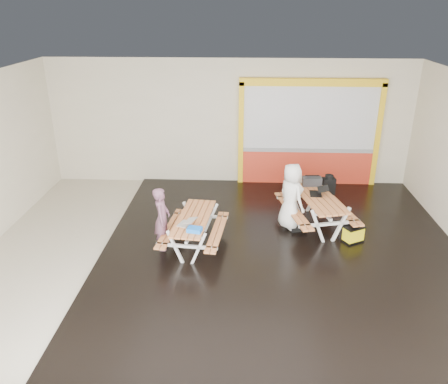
{
  "coord_description": "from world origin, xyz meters",
  "views": [
    {
      "loc": [
        0.42,
        -8.06,
        4.84
      ],
      "look_at": [
        0.0,
        0.9,
        1.0
      ],
      "focal_mm": 35.64,
      "sensor_mm": 36.0,
      "label": 1
    }
  ],
  "objects_px": {
    "person_left": "(162,219)",
    "blue_pouch": "(195,230)",
    "toolbox": "(312,181)",
    "backpack": "(328,185)",
    "person_right": "(291,196)",
    "fluke_bag": "(353,234)",
    "laptop_right": "(318,192)",
    "picnic_table_right": "(317,203)",
    "dark_case": "(297,227)",
    "laptop_left": "(187,223)",
    "picnic_table_left": "(194,225)"
  },
  "relations": [
    {
      "from": "person_left",
      "to": "blue_pouch",
      "type": "bearing_deg",
      "value": -123.1
    },
    {
      "from": "toolbox",
      "to": "backpack",
      "type": "bearing_deg",
      "value": 25.0
    },
    {
      "from": "person_right",
      "to": "fluke_bag",
      "type": "xyz_separation_m",
      "value": [
        1.32,
        -0.57,
        -0.62
      ]
    },
    {
      "from": "laptop_right",
      "to": "backpack",
      "type": "bearing_deg",
      "value": 63.88
    },
    {
      "from": "person_right",
      "to": "toolbox",
      "type": "relative_size",
      "value": 3.3
    },
    {
      "from": "picnic_table_right",
      "to": "backpack",
      "type": "distance_m",
      "value": 0.91
    },
    {
      "from": "laptop_right",
      "to": "toolbox",
      "type": "xyz_separation_m",
      "value": [
        -0.08,
        0.54,
        0.05
      ]
    },
    {
      "from": "person_left",
      "to": "toolbox",
      "type": "bearing_deg",
      "value": -61.39
    },
    {
      "from": "blue_pouch",
      "to": "person_right",
      "type": "bearing_deg",
      "value": 37.27
    },
    {
      "from": "dark_case",
      "to": "fluke_bag",
      "type": "xyz_separation_m",
      "value": [
        1.14,
        -0.5,
        0.11
      ]
    },
    {
      "from": "person_right",
      "to": "laptop_left",
      "type": "height_order",
      "value": "person_right"
    },
    {
      "from": "backpack",
      "to": "dark_case",
      "type": "bearing_deg",
      "value": -128.39
    },
    {
      "from": "picnic_table_left",
      "to": "blue_pouch",
      "type": "xyz_separation_m",
      "value": [
        0.08,
        -0.61,
        0.21
      ]
    },
    {
      "from": "person_left",
      "to": "laptop_left",
      "type": "distance_m",
      "value": 0.56
    },
    {
      "from": "laptop_left",
      "to": "blue_pouch",
      "type": "distance_m",
      "value": 0.33
    },
    {
      "from": "picnic_table_left",
      "to": "person_right",
      "type": "relative_size",
      "value": 1.26
    },
    {
      "from": "laptop_right",
      "to": "blue_pouch",
      "type": "bearing_deg",
      "value": -146.42
    },
    {
      "from": "picnic_table_right",
      "to": "picnic_table_left",
      "type": "bearing_deg",
      "value": -158.25
    },
    {
      "from": "picnic_table_right",
      "to": "blue_pouch",
      "type": "relative_size",
      "value": 8.23
    },
    {
      "from": "person_right",
      "to": "blue_pouch",
      "type": "distance_m",
      "value": 2.53
    },
    {
      "from": "person_left",
      "to": "laptop_right",
      "type": "relative_size",
      "value": 3.1
    },
    {
      "from": "person_right",
      "to": "laptop_right",
      "type": "bearing_deg",
      "value": -100.85
    },
    {
      "from": "person_left",
      "to": "laptop_left",
      "type": "bearing_deg",
      "value": -109.73
    },
    {
      "from": "picnic_table_right",
      "to": "dark_case",
      "type": "bearing_deg",
      "value": -151.9
    },
    {
      "from": "laptop_right",
      "to": "fluke_bag",
      "type": "xyz_separation_m",
      "value": [
        0.69,
        -0.79,
        -0.64
      ]
    },
    {
      "from": "toolbox",
      "to": "backpack",
      "type": "relative_size",
      "value": 0.89
    },
    {
      "from": "laptop_left",
      "to": "toolbox",
      "type": "height_order",
      "value": "toolbox"
    },
    {
      "from": "picnic_table_left",
      "to": "laptop_right",
      "type": "xyz_separation_m",
      "value": [
        2.73,
        1.14,
        0.31
      ]
    },
    {
      "from": "picnic_table_left",
      "to": "person_right",
      "type": "distance_m",
      "value": 2.3
    },
    {
      "from": "laptop_right",
      "to": "fluke_bag",
      "type": "relative_size",
      "value": 0.87
    },
    {
      "from": "dark_case",
      "to": "picnic_table_right",
      "type": "bearing_deg",
      "value": 28.1
    },
    {
      "from": "person_right",
      "to": "laptop_left",
      "type": "relative_size",
      "value": 3.58
    },
    {
      "from": "fluke_bag",
      "to": "person_right",
      "type": "bearing_deg",
      "value": 156.74
    },
    {
      "from": "person_left",
      "to": "blue_pouch",
      "type": "relative_size",
      "value": 4.84
    },
    {
      "from": "laptop_left",
      "to": "dark_case",
      "type": "height_order",
      "value": "laptop_left"
    },
    {
      "from": "person_right",
      "to": "toolbox",
      "type": "height_order",
      "value": "person_right"
    },
    {
      "from": "person_right",
      "to": "fluke_bag",
      "type": "bearing_deg",
      "value": -143.69
    },
    {
      "from": "picnic_table_left",
      "to": "toolbox",
      "type": "relative_size",
      "value": 4.15
    },
    {
      "from": "fluke_bag",
      "to": "toolbox",
      "type": "bearing_deg",
      "value": 119.92
    },
    {
      "from": "toolbox",
      "to": "backpack",
      "type": "xyz_separation_m",
      "value": [
        0.44,
        0.21,
        -0.18
      ]
    },
    {
      "from": "picnic_table_right",
      "to": "laptop_right",
      "type": "relative_size",
      "value": 5.27
    },
    {
      "from": "toolbox",
      "to": "fluke_bag",
      "type": "height_order",
      "value": "toolbox"
    },
    {
      "from": "person_left",
      "to": "laptop_left",
      "type": "relative_size",
      "value": 3.16
    },
    {
      "from": "laptop_left",
      "to": "backpack",
      "type": "bearing_deg",
      "value": 34.85
    },
    {
      "from": "person_right",
      "to": "toolbox",
      "type": "distance_m",
      "value": 0.95
    },
    {
      "from": "person_right",
      "to": "picnic_table_right",
      "type": "bearing_deg",
      "value": -105.55
    },
    {
      "from": "toolbox",
      "to": "blue_pouch",
      "type": "bearing_deg",
      "value": -138.2
    },
    {
      "from": "laptop_left",
      "to": "fluke_bag",
      "type": "xyz_separation_m",
      "value": [
        3.52,
        0.69,
        -0.55
      ]
    },
    {
      "from": "toolbox",
      "to": "fluke_bag",
      "type": "relative_size",
      "value": 0.92
    },
    {
      "from": "blue_pouch",
      "to": "backpack",
      "type": "height_order",
      "value": "backpack"
    }
  ]
}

